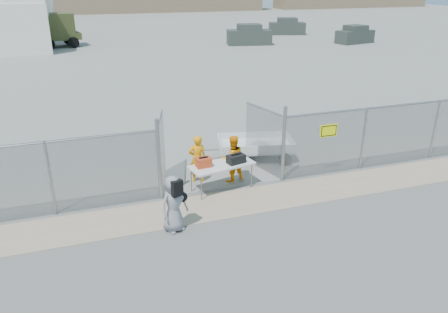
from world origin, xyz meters
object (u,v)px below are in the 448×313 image
object	(u,v)px
security_worker_left	(197,159)
utility_trailer	(255,148)
visitor	(174,204)
folding_table	(222,177)
security_worker_right	(232,159)

from	to	relation	value
security_worker_left	utility_trailer	bearing A→B (deg)	-149.30
visitor	security_worker_left	bearing A→B (deg)	40.65
folding_table	utility_trailer	xyz separation A→B (m)	(1.94, 1.98, -0.01)
security_worker_left	utility_trailer	xyz separation A→B (m)	(2.49, 1.17, -0.37)
security_worker_right	security_worker_left	bearing A→B (deg)	-25.72
security_worker_right	folding_table	bearing A→B (deg)	34.36
security_worker_left	utility_trailer	size ratio (longest dim) A/B	0.46
folding_table	visitor	size ratio (longest dim) A/B	1.29
visitor	utility_trailer	size ratio (longest dim) A/B	0.45
security_worker_left	utility_trailer	world-z (taller)	security_worker_left
utility_trailer	folding_table	bearing A→B (deg)	-121.56
utility_trailer	security_worker_right	bearing A→B (deg)	-120.22
security_worker_left	visitor	world-z (taller)	security_worker_left
visitor	folding_table	bearing A→B (deg)	21.93
security_worker_right	utility_trailer	size ratio (longest dim) A/B	0.46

